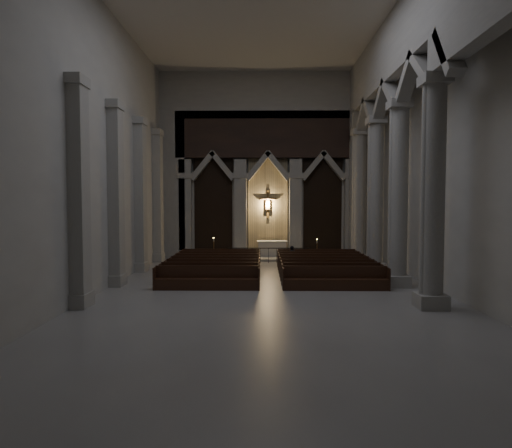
# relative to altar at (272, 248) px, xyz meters

# --- Properties ---
(room) EXTENTS (24.00, 24.10, 12.00)m
(room) POSITION_rel_altar_xyz_m (-0.27, -11.03, 6.96)
(room) COLOR gray
(room) RESTS_ON ground
(sanctuary_wall) EXTENTS (14.00, 0.77, 12.00)m
(sanctuary_wall) POSITION_rel_altar_xyz_m (-0.27, 0.50, 5.97)
(sanctuary_wall) COLOR #A09D95
(sanctuary_wall) RESTS_ON ground
(right_arcade) EXTENTS (1.00, 24.00, 12.00)m
(right_arcade) POSITION_rel_altar_xyz_m (5.23, -9.71, 7.18)
(right_arcade) COLOR #A09D95
(right_arcade) RESTS_ON ground
(left_pilasters) EXTENTS (0.60, 13.00, 8.03)m
(left_pilasters) POSITION_rel_altar_xyz_m (-7.02, -7.53, 3.26)
(left_pilasters) COLOR #A09D95
(left_pilasters) RESTS_ON ground
(sanctuary_step) EXTENTS (8.50, 2.60, 0.15)m
(sanctuary_step) POSITION_rel_altar_xyz_m (-0.27, -0.43, -0.57)
(sanctuary_step) COLOR #A09D95
(sanctuary_step) RESTS_ON ground
(altar) EXTENTS (1.94, 0.78, 0.98)m
(altar) POSITION_rel_altar_xyz_m (0.00, 0.00, 0.00)
(altar) COLOR beige
(altar) RESTS_ON sanctuary_step
(altar_rail) EXTENTS (4.85, 0.09, 0.95)m
(altar_rail) POSITION_rel_altar_xyz_m (-0.27, -2.33, -0.01)
(altar_rail) COLOR black
(altar_rail) RESTS_ON ground
(candle_stand_left) EXTENTS (0.25, 0.25, 1.47)m
(candle_stand_left) POSITION_rel_altar_xyz_m (-3.63, -1.44, -0.25)
(candle_stand_left) COLOR #AE7E35
(candle_stand_left) RESTS_ON ground
(candle_stand_right) EXTENTS (0.24, 0.24, 1.44)m
(candle_stand_right) POSITION_rel_altar_xyz_m (2.63, -2.16, -0.25)
(candle_stand_right) COLOR #AE7E35
(candle_stand_right) RESTS_ON ground
(pews) EXTENTS (9.84, 7.11, 0.99)m
(pews) POSITION_rel_altar_xyz_m (-0.27, -7.06, -0.32)
(pews) COLOR black
(pews) RESTS_ON ground
(worshipper) EXTENTS (0.51, 0.42, 1.20)m
(worshipper) POSITION_rel_altar_xyz_m (1.05, -3.86, -0.05)
(worshipper) COLOR black
(worshipper) RESTS_ON ground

